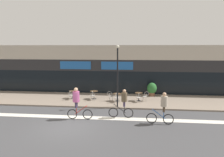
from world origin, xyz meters
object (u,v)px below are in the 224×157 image
at_px(bistro_table_1, 94,93).
at_px(cafe_chair_3_near, 139,97).
at_px(cafe_chair_2_side, 110,95).
at_px(cyclist_0, 77,101).
at_px(planter_pot, 152,89).
at_px(bistro_table_0, 73,93).
at_px(cafe_chair_0_near, 71,95).
at_px(bistro_table_2, 117,96).
at_px(cafe_chair_2_near, 116,97).
at_px(lamp_post, 118,72).
at_px(bistro_table_3, 139,95).
at_px(cyclist_2, 163,106).
at_px(cafe_chair_1_near, 93,95).
at_px(cyclist_1, 123,102).
at_px(cafe_chair_3_side, 146,96).

relative_size(bistro_table_1, cafe_chair_3_near, 0.86).
relative_size(cafe_chair_2_side, cyclist_0, 0.40).
bearing_deg(planter_pot, bistro_table_0, -166.05).
height_order(cafe_chair_0_near, cafe_chair_2_side, same).
relative_size(bistro_table_2, cyclist_0, 0.34).
bearing_deg(cafe_chair_3_near, planter_pot, -22.93).
xyz_separation_m(cafe_chair_2_near, lamp_post, (0.19, -1.24, 2.43)).
xyz_separation_m(bistro_table_0, cyclist_0, (1.98, -5.63, 0.69)).
distance_m(bistro_table_0, bistro_table_3, 6.37).
bearing_deg(cafe_chair_3_near, cyclist_2, -160.88).
bearing_deg(cyclist_2, bistro_table_0, -32.18).
bearing_deg(cyclist_0, cafe_chair_1_near, 85.76).
xyz_separation_m(cafe_chair_1_near, cyclist_2, (5.76, -5.38, 0.59)).
relative_size(bistro_table_3, cafe_chair_2_side, 0.85).
height_order(cyclist_1, cyclist_2, cyclist_2).
bearing_deg(cafe_chair_2_near, cafe_chair_3_side, -62.63).
height_order(bistro_table_3, planter_pot, planter_pot).
relative_size(bistro_table_2, cyclist_1, 0.37).
bearing_deg(bistro_table_0, cyclist_0, -70.67).
bearing_deg(cafe_chair_3_side, cyclist_0, 53.20).
relative_size(cafe_chair_3_near, cyclist_1, 0.43).
xyz_separation_m(bistro_table_0, cyclist_2, (7.86, -6.01, 0.58)).
xyz_separation_m(bistro_table_1, bistro_table_2, (2.28, -0.61, -0.04)).
distance_m(bistro_table_2, cafe_chair_3_near, 2.00).
bearing_deg(bistro_table_3, cafe_chair_3_near, -90.31).
relative_size(cafe_chair_3_near, planter_pot, 0.66).
bearing_deg(cyclist_1, bistro_table_3, -103.75).
distance_m(cafe_chair_1_near, cafe_chair_2_side, 1.65).
bearing_deg(bistro_table_0, cyclist_2, -37.37).
bearing_deg(lamp_post, cafe_chair_3_side, 41.63).
bearing_deg(bistro_table_3, cafe_chair_0_near, -177.18).
bearing_deg(bistro_table_3, cafe_chair_2_near, -155.25).
distance_m(cafe_chair_0_near, cafe_chair_1_near, 2.11).
relative_size(cafe_chair_3_side, cyclist_1, 0.43).
xyz_separation_m(bistro_table_1, cafe_chair_2_near, (2.26, -1.23, -0.04)).
height_order(bistro_table_2, cafe_chair_2_near, cafe_chair_2_near).
height_order(bistro_table_0, cafe_chair_1_near, cafe_chair_1_near).
height_order(bistro_table_2, cafe_chair_1_near, cafe_chair_1_near).
height_order(bistro_table_2, cyclist_2, cyclist_2).
relative_size(bistro_table_1, bistro_table_2, 1.00).
bearing_deg(bistro_table_3, bistro_table_2, -171.59).
distance_m(bistro_table_2, cafe_chair_1_near, 2.28).
distance_m(cafe_chair_2_near, cyclist_1, 3.85).
xyz_separation_m(bistro_table_2, planter_pot, (3.34, 2.52, 0.21)).
bearing_deg(cafe_chair_2_side, cafe_chair_0_near, 176.37).
distance_m(bistro_table_1, cafe_chair_1_near, 0.63).
bearing_deg(cafe_chair_3_side, cafe_chair_1_near, 10.11).
distance_m(cafe_chair_3_side, planter_pot, 2.37).
distance_m(cafe_chair_1_near, cafe_chair_2_near, 2.35).
bearing_deg(cafe_chair_3_side, cafe_chair_0_near, 9.05).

